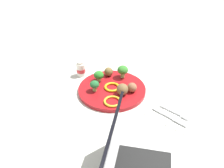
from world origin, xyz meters
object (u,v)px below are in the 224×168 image
at_px(broccoli_floret_mid_right, 99,75).
at_px(yogurt_bottle, 81,69).
at_px(broccoli_floret_back_right, 94,85).
at_px(pepper_ring_mid_right, 113,87).
at_px(knife, 171,117).
at_px(napkin, 172,115).
at_px(broccoli_floret_front_right, 123,70).
at_px(pepper_ring_mid_left, 112,101).
at_px(meatball_mid_right, 132,87).
at_px(meatball_front_right, 122,89).
at_px(fork, 176,112).
at_px(meatball_center, 109,72).
at_px(plate, 112,90).

xyz_separation_m(broccoli_floret_mid_right, yogurt_bottle, (-0.11, 0.01, -0.01)).
xyz_separation_m(broccoli_floret_back_right, pepper_ring_mid_right, (0.05, 0.06, -0.02)).
bearing_deg(knife, broccoli_floret_back_right, -171.59).
relative_size(pepper_ring_mid_right, napkin, 0.38).
relative_size(broccoli_floret_back_right, yogurt_bottle, 0.65).
relative_size(broccoli_floret_front_right, pepper_ring_mid_left, 0.81).
bearing_deg(meatball_mid_right, broccoli_floret_mid_right, -172.73).
distance_m(broccoli_floret_back_right, meatball_front_right, 0.11).
height_order(fork, yogurt_bottle, yogurt_bottle).
distance_m(meatball_center, pepper_ring_mid_right, 0.10).
bearing_deg(knife, meatball_front_right, -180.00).
relative_size(broccoli_floret_mid_right, fork, 0.38).
height_order(broccoli_floret_back_right, yogurt_bottle, yogurt_bottle).
height_order(plate, meatball_mid_right, meatball_mid_right).
height_order(napkin, fork, fork).
bearing_deg(meatball_front_right, meatball_mid_right, 62.86).
distance_m(broccoli_floret_front_right, napkin, 0.30).
distance_m(meatball_mid_right, pepper_ring_mid_left, 0.11).
relative_size(plate, knife, 1.92).
height_order(plate, yogurt_bottle, yogurt_bottle).
relative_size(knife, yogurt_bottle, 2.07).
distance_m(meatball_front_right, knife, 0.22).
bearing_deg(meatball_mid_right, fork, -0.97).
relative_size(plate, meatball_center, 7.14).
bearing_deg(napkin, fork, 62.72).
relative_size(meatball_center, napkin, 0.23).
xyz_separation_m(meatball_mid_right, fork, (0.20, -0.00, -0.03)).
bearing_deg(broccoli_floret_mid_right, plate, -7.05).
distance_m(broccoli_floret_front_right, knife, 0.31).
bearing_deg(napkin, broccoli_floret_mid_right, 179.88).
height_order(broccoli_floret_front_right, yogurt_bottle, broccoli_floret_front_right).
height_order(broccoli_floret_mid_right, yogurt_bottle, yogurt_bottle).
relative_size(pepper_ring_mid_left, knife, 0.47).
bearing_deg(napkin, meatball_front_right, -174.90).
height_order(pepper_ring_mid_left, knife, pepper_ring_mid_left).
height_order(broccoli_floret_mid_right, pepper_ring_mid_right, broccoli_floret_mid_right).
height_order(broccoli_floret_back_right, meatball_front_right, meatball_front_right).
relative_size(pepper_ring_mid_left, fork, 0.57).
bearing_deg(yogurt_bottle, broccoli_floret_back_right, -27.02).
xyz_separation_m(meatball_front_right, knife, (0.22, 0.00, -0.03)).
xyz_separation_m(broccoli_floret_mid_right, meatball_mid_right, (0.16, 0.02, -0.01)).
bearing_deg(yogurt_bottle, napkin, -0.83).
distance_m(broccoli_floret_mid_right, knife, 0.35).
distance_m(plate, broccoli_floret_front_right, 0.11).
relative_size(meatball_center, knife, 0.27).
distance_m(meatball_center, fork, 0.35).
xyz_separation_m(plate, broccoli_floret_mid_right, (-0.08, 0.01, 0.04)).
xyz_separation_m(broccoli_floret_front_right, meatball_center, (-0.06, -0.03, -0.02)).
bearing_deg(meatball_center, meatball_front_right, -31.34).
height_order(plate, broccoli_floret_mid_right, broccoli_floret_mid_right).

